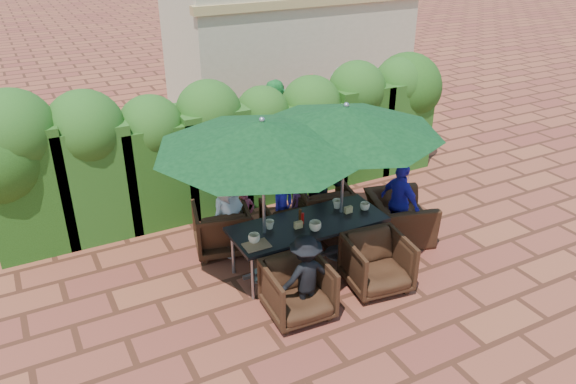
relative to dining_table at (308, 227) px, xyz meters
name	(u,v)px	position (x,y,z in m)	size (l,w,h in m)	color
ground	(299,259)	(-0.03, 0.21, -0.67)	(80.00, 80.00, 0.00)	brown
dining_table	(308,227)	(0.00, 0.00, 0.00)	(2.31, 0.90, 0.75)	black
umbrella_left	(262,135)	(-0.68, 0.04, 1.54)	(2.91, 2.91, 2.46)	gray
umbrella_right	(346,119)	(0.60, 0.05, 1.54)	(2.76, 2.76, 2.46)	gray
chair_far_left	(221,226)	(-0.96, 1.03, -0.25)	(0.83, 0.78, 0.85)	black
chair_far_mid	(284,218)	(0.09, 0.93, -0.33)	(0.67, 0.63, 0.69)	black
chair_far_right	(323,204)	(0.80, 0.91, -0.24)	(0.84, 0.78, 0.86)	black
chair_near_left	(298,288)	(-0.67, -0.92, -0.26)	(0.81, 0.76, 0.84)	black
chair_near_right	(377,261)	(0.61, -0.90, -0.25)	(0.83, 0.78, 0.86)	black
chair_end_right	(400,211)	(1.75, 0.07, -0.21)	(1.07, 0.69, 0.93)	black
adult_far_left	(228,215)	(-0.88, 0.92, -0.02)	(0.64, 0.38, 1.30)	silver
adult_far_mid	(282,209)	(0.02, 0.86, -0.11)	(0.41, 0.33, 1.13)	#2520B1
adult_far_right	(323,190)	(0.81, 0.92, 0.01)	(0.66, 0.40, 1.38)	black
adult_near_left	(305,276)	(-0.57, -0.94, -0.09)	(0.75, 0.34, 1.17)	black
adult_end_right	(400,203)	(1.66, -0.02, 0.00)	(0.79, 0.39, 1.34)	#2520B1
child_left	(246,215)	(-0.50, 1.14, -0.23)	(0.32, 0.26, 0.88)	#F25574
child_right	(300,206)	(0.44, 1.05, -0.25)	(0.31, 0.25, 0.86)	#B254B7
pedestrian_a	(275,116)	(1.59, 4.27, 0.14)	(1.53, 0.55, 1.64)	green
pedestrian_b	(307,107)	(2.59, 4.62, 0.09)	(0.74, 0.45, 1.53)	#F25574
pedestrian_c	(343,102)	(3.42, 4.40, 0.16)	(1.07, 0.49, 1.67)	#9B99A2
cup_a	(254,238)	(-0.92, -0.13, 0.14)	(0.16, 0.16, 0.13)	beige
cup_b	(270,225)	(-0.57, 0.11, 0.14)	(0.13, 0.13, 0.13)	beige
cup_c	(315,226)	(-0.02, -0.24, 0.15)	(0.18, 0.18, 0.14)	beige
cup_d	(337,204)	(0.61, 0.20, 0.14)	(0.14, 0.14, 0.13)	beige
cup_e	(365,206)	(0.95, -0.06, 0.13)	(0.15, 0.15, 0.12)	beige
ketchup_bottle	(303,218)	(-0.08, 0.02, 0.16)	(0.04, 0.04, 0.17)	#B20C0A
sauce_bottle	(300,214)	(-0.06, 0.14, 0.16)	(0.04, 0.04, 0.17)	#4C230C
serving_tray	(257,245)	(-0.93, -0.23, 0.08)	(0.35, 0.25, 0.02)	#8E6444
number_block_left	(298,225)	(-0.20, -0.07, 0.13)	(0.12, 0.06, 0.10)	#DEB872
number_block_right	(348,210)	(0.68, -0.02, 0.13)	(0.12, 0.06, 0.10)	#DEB872
hedge_wall	(220,134)	(-0.34, 2.53, 0.66)	(9.10, 1.60, 2.57)	#1B3E11
building	(289,45)	(3.47, 7.20, 0.93)	(6.20, 3.08, 3.20)	#C7B594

